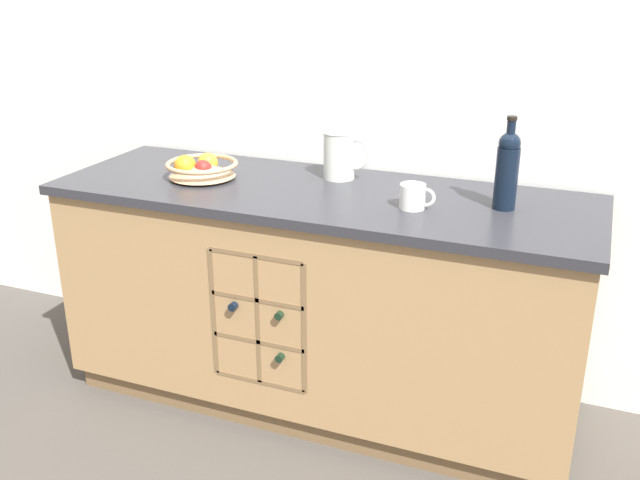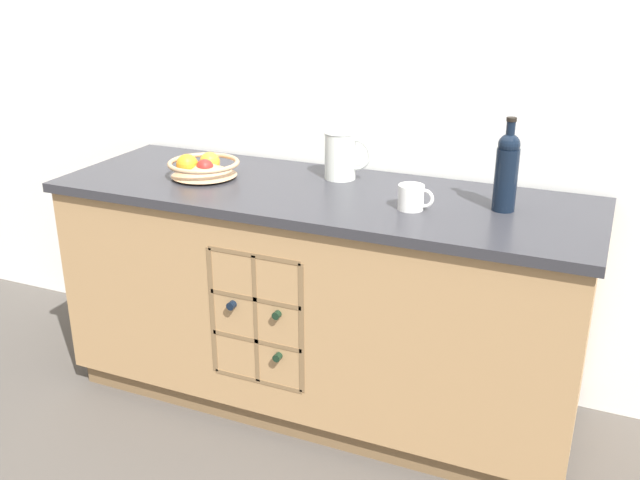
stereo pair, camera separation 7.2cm
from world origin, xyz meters
The scene contains 7 objects.
ground_plane centered at (0.00, 0.00, 0.00)m, with size 14.00×14.00×0.00m, color #4C4742.
back_wall centered at (0.00, 0.38, 1.27)m, with size 4.40×0.06×2.55m, color white.
kitchen_island centered at (0.00, 0.00, 0.45)m, with size 1.99×0.67×0.88m.
fruit_bowl centered at (-0.48, -0.02, 0.92)m, with size 0.28×0.28×0.09m.
white_pitcher centered at (0.01, 0.17, 0.98)m, with size 0.19×0.12×0.18m.
ceramic_mug centered at (0.37, -0.07, 0.92)m, with size 0.12×0.09×0.08m.
standing_wine_bottle centered at (0.65, 0.04, 1.02)m, with size 0.08×0.08×0.31m.
Camera 2 is at (0.99, -2.27, 1.65)m, focal length 40.00 mm.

